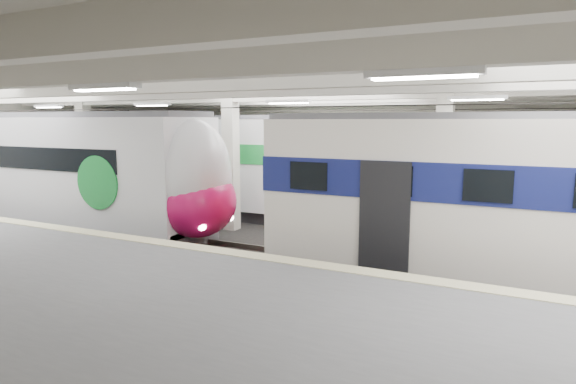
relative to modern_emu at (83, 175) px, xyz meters
The scene contains 4 objects.
station_hall 8.00m from the modern_emu, 12.64° to the right, with size 36.00×24.00×5.75m.
modern_emu is the anchor object (origin of this frame).
older_rer 15.43m from the modern_emu, ahead, with size 13.67×3.02×4.50m.
far_train 5.65m from the modern_emu, 77.00° to the left, with size 14.22×2.93×4.53m.
Camera 1 is at (7.33, -12.88, 4.30)m, focal length 30.00 mm.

